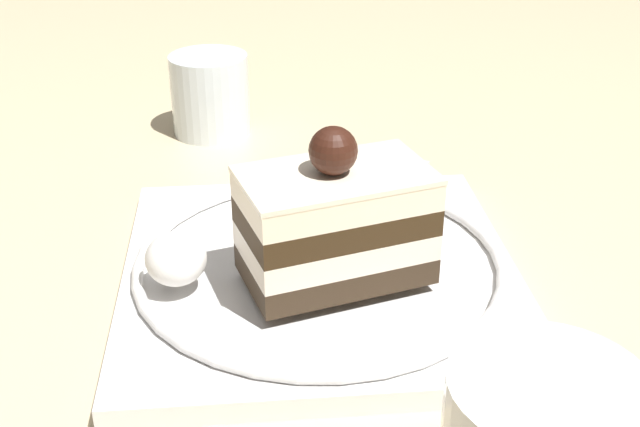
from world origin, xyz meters
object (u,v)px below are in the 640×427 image
whipped_cream_dollop (176,259)px  fork (391,198)px  cake_slice (335,222)px  dessert_plate (320,271)px  drink_glass_far (211,99)px

whipped_cream_dollop → fork: size_ratio=0.36×
cake_slice → whipped_cream_dollop: (-0.01, -0.09, -0.02)m
whipped_cream_dollop → fork: whipped_cream_dollop is taller
cake_slice → fork: (-0.08, 0.06, -0.03)m
dessert_plate → cake_slice: cake_slice is taller
whipped_cream_dollop → drink_glass_far: (-0.28, 0.05, -0.01)m
cake_slice → whipped_cream_dollop: 0.10m
cake_slice → drink_glass_far: size_ratio=1.62×
dessert_plate → drink_glass_far: size_ratio=3.85×
fork → cake_slice: bearing=-36.2°
cake_slice → fork: 0.11m
cake_slice → drink_glass_far: bearing=-171.7°
dessert_plate → cake_slice: (0.02, 0.00, 0.05)m
fork → whipped_cream_dollop: bearing=-65.4°
cake_slice → whipped_cream_dollop: bearing=-98.2°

